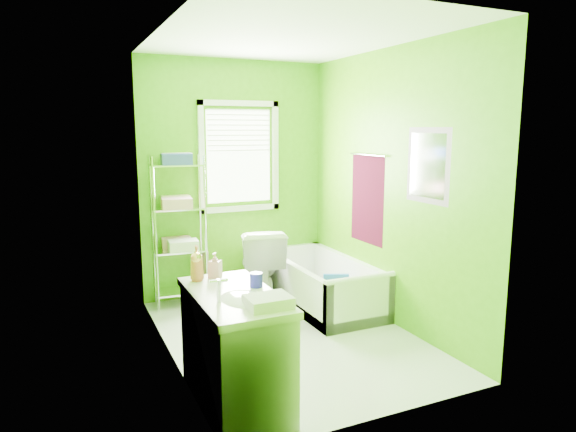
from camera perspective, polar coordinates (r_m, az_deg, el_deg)
name	(u,v)px	position (r m, az deg, el deg)	size (l,w,h in m)	color
ground	(289,336)	(4.77, 0.10, -13.22)	(2.90, 2.90, 0.00)	silver
room_envelope	(289,165)	(4.41, 0.11, 5.64)	(2.14, 2.94, 2.62)	#449006
window	(239,151)	(5.74, -5.43, 7.22)	(0.92, 0.05, 1.22)	white
door	(204,270)	(3.22, -9.35, -5.92)	(0.09, 0.80, 2.00)	white
right_wall_decor	(389,186)	(4.93, 11.21, 3.25)	(0.04, 1.48, 1.17)	#3E071A
bathtub	(322,290)	(5.52, 3.84, -8.19)	(0.75, 1.60, 0.52)	white
toilet	(261,264)	(5.57, -3.04, -5.38)	(0.46, 0.80, 0.82)	white
vanity	(235,344)	(3.60, -5.87, -14.00)	(0.53, 1.03, 1.03)	silver
wire_shelf_unit	(180,214)	(5.47, -11.95, 0.24)	(0.56, 0.45, 1.61)	silver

